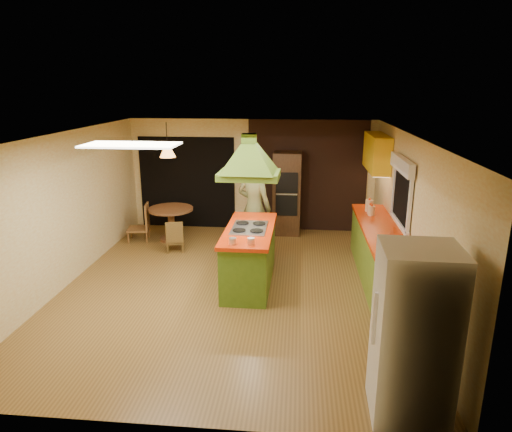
# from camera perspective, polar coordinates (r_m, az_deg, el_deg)

# --- Properties ---
(ground) EXTENTS (6.50, 6.50, 0.00)m
(ground) POSITION_cam_1_polar(r_m,az_deg,el_deg) (7.68, -3.01, -8.77)
(ground) COLOR brown
(ground) RESTS_ON ground
(room_walls) EXTENTS (5.50, 6.50, 6.50)m
(room_walls) POSITION_cam_1_polar(r_m,az_deg,el_deg) (7.25, -3.15, 0.23)
(room_walls) COLOR beige
(room_walls) RESTS_ON ground
(ceiling_plane) EXTENTS (6.50, 6.50, 0.00)m
(ceiling_plane) POSITION_cam_1_polar(r_m,az_deg,el_deg) (7.01, -3.31, 10.11)
(ceiling_plane) COLOR silver
(ceiling_plane) RESTS_ON room_walls
(brick_panel) EXTENTS (2.64, 0.03, 2.50)m
(brick_panel) POSITION_cam_1_polar(r_m,az_deg,el_deg) (10.31, 6.43, 4.95)
(brick_panel) COLOR #381E14
(brick_panel) RESTS_ON ground
(nook_opening) EXTENTS (2.20, 0.03, 2.10)m
(nook_opening) POSITION_cam_1_polar(r_m,az_deg,el_deg) (10.66, -8.59, 4.14)
(nook_opening) COLOR black
(nook_opening) RESTS_ON ground
(right_counter) EXTENTS (0.62, 3.05, 0.92)m
(right_counter) POSITION_cam_1_polar(r_m,az_deg,el_deg) (8.11, 15.04, -4.42)
(right_counter) COLOR olive
(right_counter) RESTS_ON ground
(upper_cabinets) EXTENTS (0.34, 1.40, 0.70)m
(upper_cabinets) POSITION_cam_1_polar(r_m,az_deg,el_deg) (9.30, 14.88, 7.68)
(upper_cabinets) COLOR yellow
(upper_cabinets) RESTS_ON room_walls
(window_right) EXTENTS (0.12, 1.35, 1.06)m
(window_right) POSITION_cam_1_polar(r_m,az_deg,el_deg) (7.61, 17.82, 4.29)
(window_right) COLOR black
(window_right) RESTS_ON room_walls
(fluor_panel) EXTENTS (1.20, 0.60, 0.03)m
(fluor_panel) POSITION_cam_1_polar(r_m,az_deg,el_deg) (6.13, -15.37, 8.56)
(fluor_panel) COLOR white
(fluor_panel) RESTS_ON ceiling_plane
(kitchen_island) EXTENTS (0.80, 1.95, 0.98)m
(kitchen_island) POSITION_cam_1_polar(r_m,az_deg,el_deg) (7.62, -0.82, -4.96)
(kitchen_island) COLOR #4F771D
(kitchen_island) RESTS_ON ground
(range_hood) EXTENTS (0.97, 0.72, 0.78)m
(range_hood) POSITION_cam_1_polar(r_m,az_deg,el_deg) (7.18, -0.88, 8.29)
(range_hood) COLOR #567A1E
(range_hood) RESTS_ON ceiling_plane
(man) EXTENTS (0.83, 0.71, 1.92)m
(man) POSITION_cam_1_polar(r_m,az_deg,el_deg) (8.73, -0.23, 1.05)
(man) COLOR brown
(man) RESTS_ON ground
(refrigerator) EXTENTS (0.76, 0.72, 1.79)m
(refrigerator) POSITION_cam_1_polar(r_m,az_deg,el_deg) (4.83, 19.11, -13.78)
(refrigerator) COLOR silver
(refrigerator) RESTS_ON ground
(wall_oven) EXTENTS (0.61, 0.61, 1.83)m
(wall_oven) POSITION_cam_1_polar(r_m,az_deg,el_deg) (10.11, 3.90, 2.84)
(wall_oven) COLOR #452A16
(wall_oven) RESTS_ON ground
(dining_table) EXTENTS (0.94, 0.94, 0.71)m
(dining_table) POSITION_cam_1_polar(r_m,az_deg,el_deg) (9.89, -10.57, -0.20)
(dining_table) COLOR brown
(dining_table) RESTS_ON ground
(chair_left) EXTENTS (0.51, 0.51, 0.81)m
(chair_left) POSITION_cam_1_polar(r_m,az_deg,el_deg) (10.04, -14.54, -0.77)
(chair_left) COLOR brown
(chair_left) RESTS_ON ground
(chair_near) EXTENTS (0.43, 0.43, 0.65)m
(chair_near) POSITION_cam_1_polar(r_m,az_deg,el_deg) (9.28, -10.10, -2.40)
(chair_near) COLOR brown
(chair_near) RESTS_ON ground
(pendant_lamp) EXTENTS (0.39, 0.39, 0.21)m
(pendant_lamp) POSITION_cam_1_polar(r_m,az_deg,el_deg) (9.60, -11.00, 7.86)
(pendant_lamp) COLOR #FF9E3F
(pendant_lamp) RESTS_ON ceiling_plane
(canister_large) EXTENTS (0.16, 0.16, 0.21)m
(canister_large) POSITION_cam_1_polar(r_m,az_deg,el_deg) (8.88, 13.96, 1.27)
(canister_large) COLOR #F2E4C3
(canister_large) RESTS_ON right_counter
(canister_medium) EXTENTS (0.14, 0.14, 0.17)m
(canister_medium) POSITION_cam_1_polar(r_m,az_deg,el_deg) (8.61, 14.23, 0.65)
(canister_medium) COLOR beige
(canister_medium) RESTS_ON right_counter
(canister_small) EXTENTS (0.16, 0.16, 0.16)m
(canister_small) POSITION_cam_1_polar(r_m,az_deg,el_deg) (8.72, 14.11, 0.81)
(canister_small) COLOR beige
(canister_small) RESTS_ON right_counter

